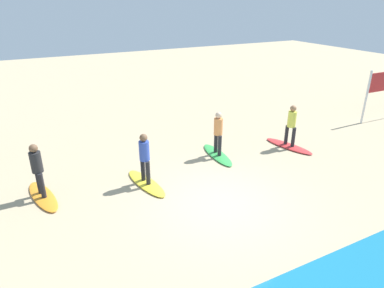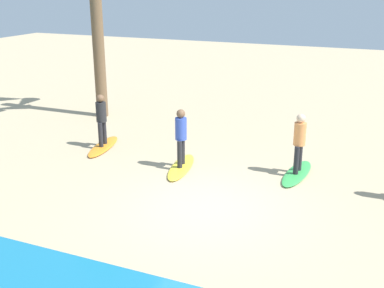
% 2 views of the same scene
% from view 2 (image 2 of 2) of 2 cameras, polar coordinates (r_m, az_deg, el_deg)
% --- Properties ---
extents(ground_plane, '(60.00, 60.00, 0.00)m').
position_cam_2_polar(ground_plane, '(11.37, 1.81, -7.56)').
color(ground_plane, tan).
extents(surfboard_green, '(0.73, 2.14, 0.09)m').
position_cam_2_polar(surfboard_green, '(13.48, 12.37, -3.42)').
color(surfboard_green, green).
rests_on(surfboard_green, ground).
extents(surfer_green, '(0.32, 0.46, 1.64)m').
position_cam_2_polar(surfer_green, '(13.14, 12.67, 0.58)').
color(surfer_green, '#232328').
rests_on(surfer_green, surfboard_green).
extents(surfboard_yellow, '(0.91, 2.16, 0.09)m').
position_cam_2_polar(surfboard_yellow, '(13.61, -1.29, -2.74)').
color(surfboard_yellow, yellow).
rests_on(surfboard_yellow, ground).
extents(surfer_yellow, '(0.32, 0.46, 1.64)m').
position_cam_2_polar(surfer_yellow, '(13.27, -1.32, 1.24)').
color(surfer_yellow, '#232328').
rests_on(surfer_yellow, surfboard_yellow).
extents(surfboard_orange, '(0.96, 2.17, 0.09)m').
position_cam_2_polar(surfboard_orange, '(15.53, -10.51, -0.27)').
color(surfboard_orange, orange).
rests_on(surfboard_orange, ground).
extents(surfer_orange, '(0.32, 0.45, 1.64)m').
position_cam_2_polar(surfer_orange, '(15.23, -10.73, 3.25)').
color(surfer_orange, '#232328').
rests_on(surfer_orange, surfboard_orange).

